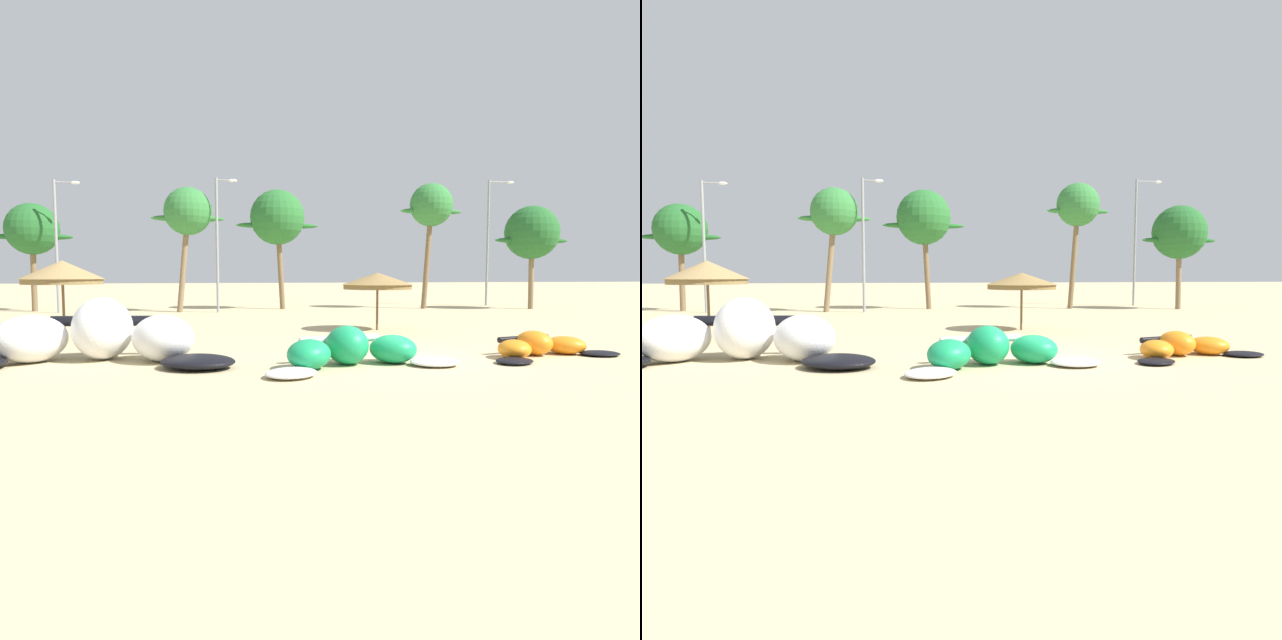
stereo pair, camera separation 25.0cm
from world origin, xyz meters
TOP-DOWN VIEW (x-y plane):
  - ground_plane at (0.00, 0.00)m, footprint 260.00×260.00m
  - kite_far_left at (-8.74, 0.99)m, footprint 8.38×4.37m
  - kite_left at (-1.86, -1.03)m, footprint 5.66×3.29m
  - kite_left_of_center at (4.16, -0.35)m, footprint 4.71×2.82m
  - beach_umbrella_near_van at (-11.14, 6.92)m, footprint 3.03×3.03m
  - beach_umbrella_middle at (1.53, 7.96)m, footprint 3.15×3.15m
  - palm_leftmost at (-17.24, 23.77)m, footprint 5.04×3.36m
  - palm_left at (-7.17, 21.19)m, footprint 4.58×3.05m
  - palm_left_of_gap at (-1.21, 22.98)m, footprint 5.68×3.79m
  - palm_center_left at (9.54, 21.72)m, footprint 4.54×3.02m
  - palm_center_right at (16.26, 19.87)m, footprint 5.55×3.70m
  - lamppost_west at (-15.14, 21.81)m, footprint 1.62×0.24m
  - lamppost_west_center at (-5.25, 20.41)m, footprint 1.41×0.24m
  - lamppost_east_center at (15.48, 24.38)m, footprint 2.16×0.24m

SIDE VIEW (x-z plane):
  - ground_plane at x=0.00m, z-range 0.00..0.00m
  - kite_left_of_center at x=4.16m, z-range -0.09..0.66m
  - kite_left at x=-1.86m, z-range -0.12..0.95m
  - kite_far_left at x=-8.74m, z-range -0.21..1.59m
  - beach_umbrella_middle at x=1.53m, z-range 0.90..3.43m
  - beach_umbrella_near_van at x=-11.14m, z-range 1.05..4.03m
  - lamppost_west at x=-15.14m, z-range 0.51..8.82m
  - lamppost_west_center at x=-5.25m, z-range 0.49..8.99m
  - palm_center_right at x=16.26m, z-range 1.70..8.89m
  - palm_leftmost at x=-17.24m, z-range 1.80..8.87m
  - lamppost_east_center at x=15.48m, z-range 0.59..10.26m
  - palm_left_of_gap at x=-1.21m, z-range 2.18..10.45m
  - palm_left at x=-7.17m, z-range 2.37..10.36m
  - palm_center_left at x=9.54m, z-range 2.77..11.60m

